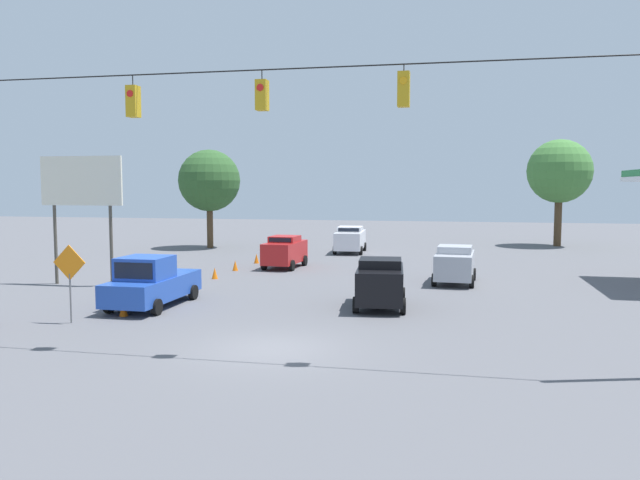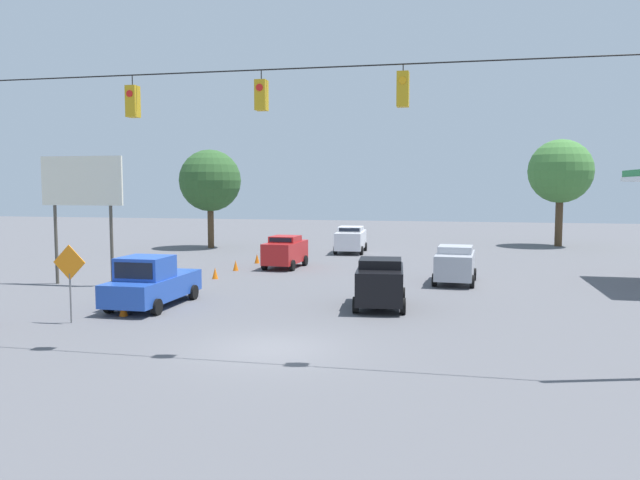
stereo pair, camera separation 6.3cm
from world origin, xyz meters
TOP-DOWN VIEW (x-y plane):
  - ground_plane at (0.00, 0.00)m, footprint 140.00×140.00m
  - overhead_signal_span at (-0.00, 0.66)m, footprint 22.16×0.38m
  - sedan_silver_oncoming_far at (-5.52, -14.25)m, footprint 2.23×4.07m
  - sedan_white_withflow_deep at (2.03, -27.54)m, footprint 2.27×4.62m
  - pickup_truck_blue_parked_shoulder at (6.67, -5.36)m, footprint 2.27×5.24m
  - sedan_black_crossing_near at (-2.53, -7.14)m, footprint 2.31×3.96m
  - sedan_red_withflow_far at (4.52, -18.26)m, footprint 2.14×3.96m
  - traffic_cone_nearest at (6.83, -3.40)m, footprint 0.33×0.33m
  - traffic_cone_second at (6.89, -6.47)m, footprint 0.33×0.33m
  - traffic_cone_third at (6.77, -9.81)m, footprint 0.33×0.33m
  - traffic_cone_fourth at (6.98, -13.09)m, footprint 0.33×0.33m
  - traffic_cone_fifth at (7.01, -16.39)m, footprint 0.33×0.33m
  - traffic_cone_farthest at (6.86, -19.96)m, footprint 0.33×0.33m
  - roadside_billboard at (12.65, -9.89)m, footprint 4.41×0.16m
  - work_zone_sign at (8.07, -1.92)m, footprint 1.27×0.06m
  - tree_horizon_left at (-13.83, -36.00)m, footprint 5.17×5.17m
  - tree_horizon_right at (13.54, -28.72)m, footprint 4.88×4.88m

SIDE VIEW (x-z plane):
  - ground_plane at x=0.00m, z-range 0.00..0.00m
  - traffic_cone_nearest at x=6.83m, z-range 0.00..0.61m
  - traffic_cone_second at x=6.89m, z-range 0.00..0.61m
  - traffic_cone_third at x=6.77m, z-range 0.00..0.61m
  - traffic_cone_fourth at x=6.98m, z-range 0.00..0.61m
  - traffic_cone_fifth at x=7.01m, z-range 0.00..0.61m
  - traffic_cone_farthest at x=6.86m, z-range 0.00..0.61m
  - pickup_truck_blue_parked_shoulder at x=6.67m, z-range -0.08..2.04m
  - sedan_silver_oncoming_far at x=-5.52m, z-range 0.04..1.95m
  - sedan_red_withflow_far at x=4.52m, z-range 0.04..1.97m
  - sedan_white_withflow_deep at x=2.03m, z-range 0.04..1.98m
  - sedan_black_crossing_near at x=-2.53m, z-range 0.04..2.04m
  - work_zone_sign at x=8.07m, z-range 0.57..3.41m
  - roadside_billboard at x=12.65m, z-range 1.55..7.96m
  - tree_horizon_right at x=13.54m, z-range 1.43..9.23m
  - overhead_signal_span at x=0.00m, z-range 1.04..9.92m
  - tree_horizon_left at x=-13.83m, z-range 1.73..10.44m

